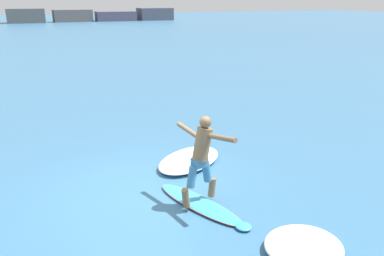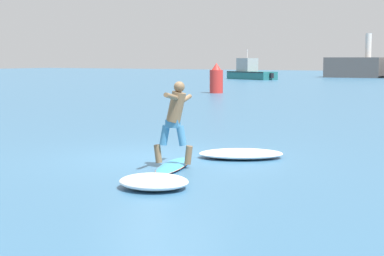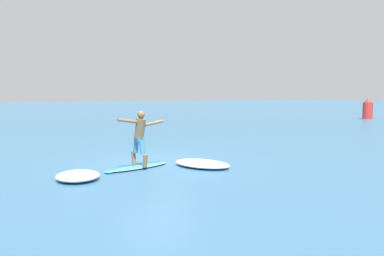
{
  "view_description": "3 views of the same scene",
  "coord_description": "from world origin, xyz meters",
  "views": [
    {
      "loc": [
        -1.78,
        -6.37,
        3.65
      ],
      "look_at": [
        1.31,
        0.49,
        1.05
      ],
      "focal_mm": 35.0,
      "sensor_mm": 36.0,
      "label": 1
    },
    {
      "loc": [
        7.77,
        -11.39,
        2.16
      ],
      "look_at": [
        0.52,
        0.43,
        0.66
      ],
      "focal_mm": 60.0,
      "sensor_mm": 36.0,
      "label": 2
    },
    {
      "loc": [
        11.54,
        -3.98,
        2.22
      ],
      "look_at": [
        0.57,
        1.03,
        1.11
      ],
      "focal_mm": 35.0,
      "sensor_mm": 36.0,
      "label": 3
    }
  ],
  "objects": [
    {
      "name": "ground_plane",
      "position": [
        0.0,
        0.0,
        0.0
      ],
      "size": [
        200.0,
        200.0,
        0.0
      ],
      "primitive_type": "plane",
      "color": "#336387"
    },
    {
      "name": "surfboard",
      "position": [
        0.87,
        -0.87,
        0.04
      ],
      "size": [
        1.17,
        2.21,
        0.22
      ],
      "color": "#3796CA",
      "rests_on": "ground"
    },
    {
      "name": "surfer",
      "position": [
        0.91,
        -0.82,
        1.04
      ],
      "size": [
        0.81,
        1.51,
        1.64
      ],
      "color": "brown",
      "rests_on": "surfboard"
    },
    {
      "name": "channel_marker_buoy",
      "position": [
        -12.01,
        23.81,
        0.85
      ],
      "size": [
        0.84,
        0.84,
        1.89
      ],
      "color": "red",
      "rests_on": "ground"
    },
    {
      "name": "wave_foam_at_tail",
      "position": [
        1.71,
        -2.73,
        0.11
      ],
      "size": [
        1.28,
        1.17,
        0.23
      ],
      "color": "white",
      "rests_on": "ground"
    },
    {
      "name": "wave_foam_at_nose",
      "position": [
        1.45,
        0.96,
        0.1
      ],
      "size": [
        2.13,
        1.87,
        0.19
      ],
      "color": "white",
      "rests_on": "ground"
    }
  ]
}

